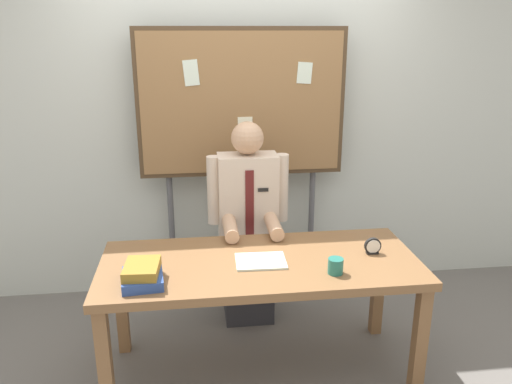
{
  "coord_description": "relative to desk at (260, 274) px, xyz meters",
  "views": [
    {
      "loc": [
        -0.35,
        -2.61,
        2.02
      ],
      "look_at": [
        0.0,
        0.19,
        1.1
      ],
      "focal_mm": 35.65,
      "sensor_mm": 36.0,
      "label": 1
    }
  ],
  "objects": [
    {
      "name": "coffee_mug",
      "position": [
        0.38,
        -0.21,
        0.13
      ],
      "size": [
        0.08,
        0.08,
        0.09
      ],
      "primitive_type": "cylinder",
      "color": "#267266",
      "rests_on": "desk"
    },
    {
      "name": "back_wall",
      "position": [
        0.0,
        1.2,
        0.69
      ],
      "size": [
        6.4,
        0.08,
        2.7
      ],
      "primitive_type": "cube",
      "color": "silver",
      "rests_on": "ground_plane"
    },
    {
      "name": "desk",
      "position": [
        0.0,
        0.0,
        0.0
      ],
      "size": [
        1.82,
        0.78,
        0.75
      ],
      "color": "brown",
      "rests_on": "ground_plane"
    },
    {
      "name": "open_notebook",
      "position": [
        0.0,
        -0.02,
        0.09
      ],
      "size": [
        0.29,
        0.23,
        0.01
      ],
      "primitive_type": "cube",
      "rotation": [
        0.0,
        0.0,
        -0.03
      ],
      "color": "silver",
      "rests_on": "desk"
    },
    {
      "name": "person",
      "position": [
        0.0,
        0.64,
        0.01
      ],
      "size": [
        0.55,
        0.56,
        1.44
      ],
      "color": "#2D2D33",
      "rests_on": "ground_plane"
    },
    {
      "name": "bulletin_board",
      "position": [
        0.0,
        1.0,
        0.81
      ],
      "size": [
        1.49,
        0.09,
        2.03
      ],
      "color": "#4C3823",
      "rests_on": "ground_plane"
    },
    {
      "name": "ground_plane",
      "position": [
        0.0,
        0.0,
        -0.66
      ],
      "size": [
        12.0,
        12.0,
        0.0
      ],
      "primitive_type": "plane",
      "color": "slate"
    },
    {
      "name": "book_stack",
      "position": [
        -0.64,
        -0.19,
        0.14
      ],
      "size": [
        0.23,
        0.26,
        0.11
      ],
      "color": "#2D4C99",
      "rests_on": "desk"
    },
    {
      "name": "desk_clock",
      "position": [
        0.67,
        0.01,
        0.13
      ],
      "size": [
        0.1,
        0.04,
        0.1
      ],
      "color": "black",
      "rests_on": "desk"
    }
  ]
}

